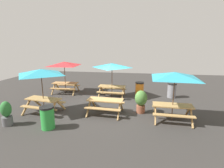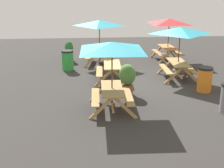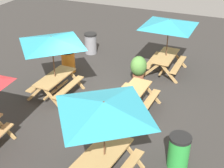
# 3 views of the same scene
# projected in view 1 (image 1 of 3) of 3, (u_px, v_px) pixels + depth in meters

# --- Properties ---
(ground_plane) EXTENTS (24.00, 24.00, 0.00)m
(ground_plane) POSITION_uv_depth(u_px,v_px,m) (111.00, 105.00, 10.40)
(ground_plane) COLOR #33302D
(ground_plane) RESTS_ON ground
(picnic_table_0) EXTENTS (2.83, 2.83, 2.34)m
(picnic_table_0) POSITION_uv_depth(u_px,v_px,m) (175.00, 79.00, 7.82)
(picnic_table_0) COLOR tan
(picnic_table_0) RESTS_ON ground
(picnic_table_1) EXTENTS (2.26, 2.26, 2.34)m
(picnic_table_1) POSITION_uv_depth(u_px,v_px,m) (41.00, 75.00, 8.77)
(picnic_table_1) COLOR tan
(picnic_table_1) RESTS_ON ground
(picnic_table_2) EXTENTS (2.06, 2.06, 2.34)m
(picnic_table_2) POSITION_uv_depth(u_px,v_px,m) (112.00, 68.00, 11.49)
(picnic_table_2) COLOR tan
(picnic_table_2) RESTS_ON ground
(picnic_table_3) EXTENTS (2.82, 2.82, 2.34)m
(picnic_table_3) POSITION_uv_depth(u_px,v_px,m) (64.00, 66.00, 12.50)
(picnic_table_3) COLOR tan
(picnic_table_3) RESTS_ON ground
(picnic_table_4) EXTENTS (1.87, 1.62, 0.81)m
(picnic_table_4) POSITION_uv_depth(u_px,v_px,m) (105.00, 103.00, 8.94)
(picnic_table_4) COLOR tan
(picnic_table_4) RESTS_ON ground
(trash_bin_orange) EXTENTS (0.59, 0.59, 0.98)m
(trash_bin_orange) POSITION_uv_depth(u_px,v_px,m) (139.00, 89.00, 12.04)
(trash_bin_orange) COLOR orange
(trash_bin_orange) RESTS_ON ground
(trash_bin_green) EXTENTS (0.59, 0.59, 0.98)m
(trash_bin_green) POSITION_uv_depth(u_px,v_px,m) (48.00, 117.00, 7.35)
(trash_bin_green) COLOR green
(trash_bin_green) RESTS_ON ground
(trash_bin_gray) EXTENTS (0.59, 0.59, 0.98)m
(trash_bin_gray) POSITION_uv_depth(u_px,v_px,m) (172.00, 90.00, 11.70)
(trash_bin_gray) COLOR gray
(trash_bin_gray) RESTS_ON ground
(potted_plant_0) EXTENTS (0.63, 0.63, 1.19)m
(potted_plant_0) POSITION_uv_depth(u_px,v_px,m) (141.00, 100.00, 9.03)
(potted_plant_0) COLOR #935138
(potted_plant_0) RESTS_ON ground
(potted_plant_1) EXTENTS (0.45, 0.45, 1.10)m
(potted_plant_1) POSITION_uv_depth(u_px,v_px,m) (6.00, 113.00, 7.63)
(potted_plant_1) COLOR #59595B
(potted_plant_1) RESTS_ON ground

